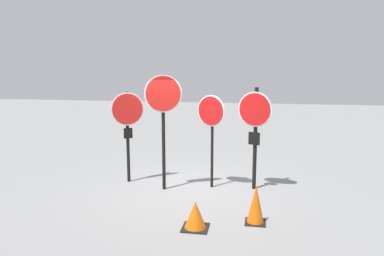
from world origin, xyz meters
TOP-DOWN VIEW (x-y plane):
  - ground_plane at (0.00, 0.00)m, footprint 40.00×40.00m
  - stop_sign_0 at (-1.55, 0.30)m, footprint 0.69×0.43m
  - stop_sign_1 at (-0.56, -0.11)m, footprint 0.80×0.28m
  - stop_sign_2 at (0.47, 0.23)m, footprint 0.65×0.33m
  - stop_sign_3 at (1.44, 0.28)m, footprint 0.74×0.31m
  - traffic_cone_0 at (1.51, -1.60)m, footprint 0.37×0.37m
  - traffic_cone_1 at (0.48, -2.01)m, footprint 0.46×0.46m

SIDE VIEW (x-z plane):
  - ground_plane at x=0.00m, z-range 0.00..0.00m
  - traffic_cone_1 at x=0.48m, z-range 0.00..0.48m
  - traffic_cone_0 at x=1.51m, z-range 0.00..0.70m
  - stop_sign_0 at x=-1.55m, z-range 0.46..2.66m
  - stop_sign_3 at x=1.44m, z-range 0.40..2.74m
  - stop_sign_2 at x=0.47m, z-range 0.52..2.68m
  - stop_sign_1 at x=-0.56m, z-range 0.58..3.20m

